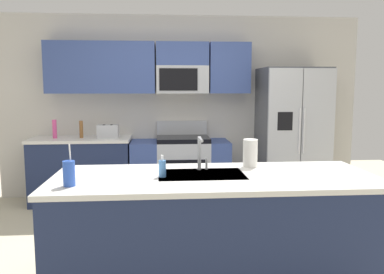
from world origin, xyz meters
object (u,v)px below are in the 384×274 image
(pepper_mill, at_px, (81,129))
(sink_faucet, at_px, (200,150))
(range_oven, at_px, (180,169))
(bottle_pink, at_px, (55,129))
(refrigerator, at_px, (292,135))
(toaster, at_px, (108,131))
(paper_towel_roll, at_px, (250,153))
(soap_dispenser, at_px, (162,168))
(drink_cup_blue, at_px, (69,173))

(pepper_mill, height_order, sink_faucet, sink_faucet)
(range_oven, relative_size, bottle_pink, 5.42)
(range_oven, xyz_separation_m, refrigerator, (1.57, -0.07, 0.48))
(toaster, bearing_deg, paper_towel_roll, -54.09)
(soap_dispenser, distance_m, paper_towel_roll, 0.83)
(pepper_mill, bearing_deg, toaster, -7.83)
(range_oven, height_order, soap_dispenser, range_oven)
(range_oven, xyz_separation_m, toaster, (-0.98, -0.05, 0.55))
(bottle_pink, relative_size, drink_cup_blue, 0.84)
(sink_faucet, bearing_deg, range_oven, 91.44)
(toaster, distance_m, soap_dispenser, 2.49)
(sink_faucet, xyz_separation_m, soap_dispenser, (-0.32, -0.21, -0.10))
(range_oven, height_order, refrigerator, refrigerator)
(refrigerator, height_order, soap_dispenser, refrigerator)
(drink_cup_blue, bearing_deg, range_oven, 71.12)
(pepper_mill, bearing_deg, drink_cup_blue, -80.64)
(refrigerator, relative_size, drink_cup_blue, 6.20)
(refrigerator, bearing_deg, sink_faucet, -125.16)
(range_oven, xyz_separation_m, drink_cup_blue, (-0.91, -2.66, 0.55))
(refrigerator, bearing_deg, toaster, 179.56)
(refrigerator, relative_size, toaster, 6.61)
(pepper_mill, height_order, bottle_pink, bottle_pink)
(refrigerator, distance_m, toaster, 2.55)
(bottle_pink, relative_size, sink_faucet, 0.89)
(refrigerator, height_order, pepper_mill, refrigerator)
(range_oven, bearing_deg, refrigerator, -2.63)
(bottle_pink, bearing_deg, drink_cup_blue, -73.42)
(bottle_pink, bearing_deg, paper_towel_roll, -43.58)
(range_oven, distance_m, drink_cup_blue, 2.86)
(toaster, distance_m, bottle_pink, 0.72)
(sink_faucet, relative_size, drink_cup_blue, 0.94)
(refrigerator, height_order, sink_faucet, refrigerator)
(pepper_mill, distance_m, drink_cup_blue, 2.69)
(soap_dispenser, height_order, paper_towel_roll, paper_towel_roll)
(toaster, xyz_separation_m, sink_faucet, (1.04, -2.17, 0.08))
(pepper_mill, distance_m, paper_towel_roll, 2.80)
(refrigerator, relative_size, soap_dispenser, 10.88)
(drink_cup_blue, relative_size, paper_towel_roll, 1.24)
(refrigerator, bearing_deg, soap_dispenser, -127.76)
(range_oven, height_order, sink_faucet, sink_faucet)
(sink_faucet, height_order, paper_towel_roll, sink_faucet)
(pepper_mill, relative_size, sink_faucet, 0.83)
(toaster, bearing_deg, pepper_mill, 172.17)
(soap_dispenser, xyz_separation_m, paper_towel_roll, (0.76, 0.33, 0.05))
(sink_faucet, bearing_deg, soap_dispenser, -145.88)
(drink_cup_blue, bearing_deg, toaster, 91.63)
(range_oven, relative_size, sink_faucet, 4.82)
(refrigerator, height_order, bottle_pink, refrigerator)
(refrigerator, height_order, toaster, refrigerator)
(bottle_pink, bearing_deg, sink_faucet, -51.52)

